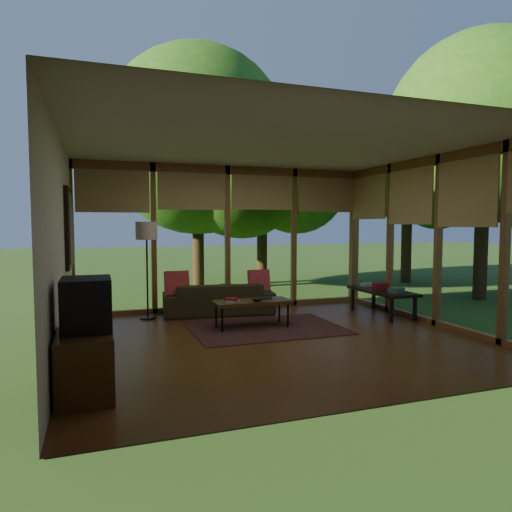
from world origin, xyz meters
name	(u,v)px	position (x,y,z in m)	size (l,w,h in m)	color
floor	(276,339)	(0.00, 0.00, 0.00)	(5.50, 5.50, 0.00)	brown
ceiling	(277,144)	(0.00, 0.00, 2.70)	(5.50, 5.50, 0.00)	silver
wall_left	(60,246)	(-2.75, 0.00, 1.35)	(0.04, 5.00, 2.70)	silver
wall_front	(384,254)	(0.00, -2.50, 1.35)	(5.50, 0.04, 2.70)	silver
window_wall_back	(227,238)	(0.00, 2.50, 1.35)	(5.50, 0.12, 2.70)	brown
window_wall_right	(438,241)	(2.75, 0.00, 1.35)	(0.12, 5.00, 2.70)	brown
exterior_lawn	(399,269)	(8.00, 8.00, -0.01)	(40.00, 40.00, 0.00)	#315821
tree_nw	(197,142)	(0.03, 5.34, 3.63)	(4.56, 4.56, 5.92)	#3E2A16
tree_ne	(261,158)	(1.94, 5.96, 3.42)	(3.82, 3.82, 5.33)	#3E2A16
tree_se	(481,128)	(5.35, 1.79, 3.62)	(3.94, 3.94, 5.60)	#3E2A16
tree_far	(403,165)	(5.65, 4.76, 3.23)	(3.09, 3.09, 4.79)	#3E2A16
rug	(266,328)	(0.10, 0.67, 0.01)	(2.30, 1.63, 0.01)	maroon
sofa	(218,298)	(-0.31, 2.00, 0.28)	(1.94, 0.76, 0.57)	#332E19
pillow_left	(177,284)	(-1.06, 1.95, 0.59)	(0.41, 0.14, 0.41)	maroon
pillow_right	(259,281)	(0.44, 1.95, 0.57)	(0.39, 0.13, 0.39)	maroon
ct_book_lower	(231,301)	(-0.43, 0.76, 0.44)	(0.21, 0.16, 0.03)	#B4AEA3
ct_book_upper	(231,299)	(-0.43, 0.76, 0.47)	(0.19, 0.15, 0.03)	maroon
ct_book_side	(265,298)	(0.17, 0.89, 0.44)	(0.18, 0.13, 0.03)	black
ct_bowl	(257,299)	(-0.03, 0.71, 0.46)	(0.16, 0.16, 0.07)	black
media_cabinet	(86,361)	(-2.47, -1.26, 0.30)	(0.50, 1.00, 0.60)	#4C3114
television	(86,304)	(-2.45, -1.26, 0.85)	(0.45, 0.55, 0.50)	black
console_book_a	(396,290)	(2.40, 0.56, 0.50)	(0.24, 0.17, 0.09)	#37615A
console_book_b	(381,286)	(2.40, 1.01, 0.51)	(0.24, 0.18, 0.11)	maroon
console_book_c	(368,285)	(2.40, 1.41, 0.49)	(0.23, 0.17, 0.06)	#B4AEA3
floor_lamp	(147,236)	(-1.55, 2.01, 1.41)	(0.36, 0.36, 1.65)	black
coffee_table	(252,303)	(-0.08, 0.81, 0.39)	(1.20, 0.50, 0.43)	#4C3114
side_console	(382,292)	(2.40, 0.96, 0.41)	(0.60, 1.40, 0.46)	black
wall_painting	(70,228)	(-2.71, 1.40, 1.55)	(0.06, 1.35, 1.15)	black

